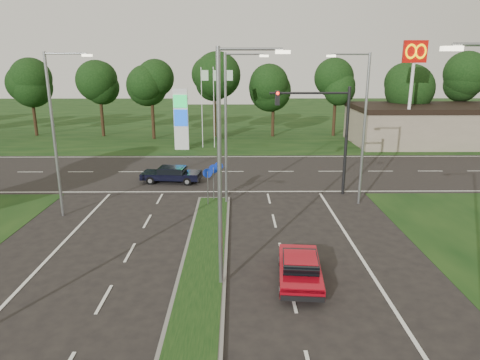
{
  "coord_description": "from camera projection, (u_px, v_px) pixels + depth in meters",
  "views": [
    {
      "loc": [
        1.4,
        -9.1,
        8.48
      ],
      "look_at": [
        1.62,
        13.57,
        2.2
      ],
      "focal_mm": 32.0,
      "sensor_mm": 36.0,
      "label": 1
    }
  ],
  "objects": [
    {
      "name": "traffic_signal",
      "position": [
        327.0,
        124.0,
        27.19
      ],
      "size": [
        5.1,
        0.42,
        7.0
      ],
      "color": "black",
      "rests_on": "ground"
    },
    {
      "name": "streetlight_median_far",
      "position": [
        229.0,
        122.0,
        25.1
      ],
      "size": [
        2.53,
        0.22,
        9.0
      ],
      "color": "gray",
      "rests_on": "ground"
    },
    {
      "name": "commercial_building",
      "position": [
        430.0,
        125.0,
        45.38
      ],
      "size": [
        16.0,
        9.0,
        4.0
      ],
      "primitive_type": "cube",
      "color": "gray",
      "rests_on": "ground"
    },
    {
      "name": "streetlight_median_near",
      "position": [
        225.0,
        159.0,
        15.46
      ],
      "size": [
        2.53,
        0.22,
        9.0
      ],
      "color": "gray",
      "rests_on": "ground"
    },
    {
      "name": "streetlight_left_far",
      "position": [
        57.0,
        127.0,
        23.08
      ],
      "size": [
        2.53,
        0.22,
        9.0
      ],
      "color": "gray",
      "rests_on": "ground"
    },
    {
      "name": "streetlight_right_far",
      "position": [
        361.0,
        122.0,
        25.17
      ],
      "size": [
        2.53,
        0.22,
        9.0
      ],
      "rotation": [
        0.0,
        0.0,
        3.14
      ],
      "color": "gray",
      "rests_on": "ground"
    },
    {
      "name": "median_signs",
      "position": [
        213.0,
        175.0,
        26.37
      ],
      "size": [
        1.16,
        1.76,
        2.38
      ],
      "color": "gray",
      "rests_on": "ground"
    },
    {
      "name": "navy_sedan",
      "position": [
        172.0,
        174.0,
        31.02
      ],
      "size": [
        4.34,
        2.14,
        1.15
      ],
      "rotation": [
        0.0,
        0.0,
        1.47
      ],
      "color": "black",
      "rests_on": "ground"
    },
    {
      "name": "gas_pylon",
      "position": [
        183.0,
        118.0,
        41.98
      ],
      "size": [
        5.8,
        1.26,
        8.0
      ],
      "color": "silver",
      "rests_on": "ground"
    },
    {
      "name": "verge_far",
      "position": [
        227.0,
        120.0,
        64.03
      ],
      "size": [
        160.0,
        50.0,
        0.02
      ],
      "primitive_type": "cube",
      "color": "black",
      "rests_on": "ground"
    },
    {
      "name": "median_kerb",
      "position": [
        196.0,
        313.0,
        14.86
      ],
      "size": [
        2.0,
        26.0,
        0.12
      ],
      "primitive_type": "cube",
      "color": "slate",
      "rests_on": "ground"
    },
    {
      "name": "red_sedan",
      "position": [
        300.0,
        268.0,
        16.98
      ],
      "size": [
        1.97,
        4.07,
        1.08
      ],
      "rotation": [
        0.0,
        0.0,
        -0.09
      ],
      "color": "#A00815",
      "rests_on": "ground"
    },
    {
      "name": "treeline_far",
      "position": [
        224.0,
        77.0,
        47.68
      ],
      "size": [
        6.0,
        6.0,
        9.9
      ],
      "color": "black",
      "rests_on": "ground"
    },
    {
      "name": "mcdonalds_sign",
      "position": [
        413.0,
        67.0,
        39.87
      ],
      "size": [
        2.2,
        0.47,
        10.4
      ],
      "color": "silver",
      "rests_on": "ground"
    },
    {
      "name": "cross_road",
      "position": [
        219.0,
        172.0,
        34.15
      ],
      "size": [
        160.0,
        12.0,
        0.02
      ],
      "primitive_type": "cube",
      "color": "black",
      "rests_on": "ground"
    }
  ]
}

